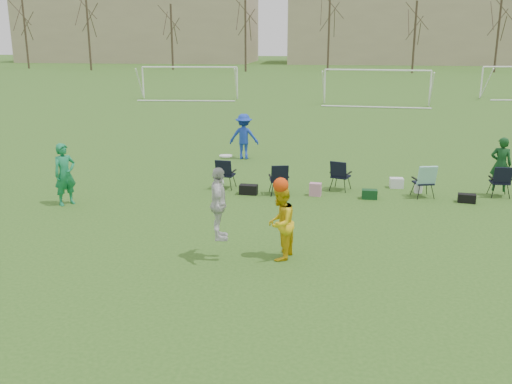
% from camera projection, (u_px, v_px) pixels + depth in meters
% --- Properties ---
extents(ground, '(260.00, 260.00, 0.00)m').
position_uv_depth(ground, '(266.00, 304.00, 10.40)').
color(ground, '#2F561B').
rests_on(ground, ground).
extents(fielder_green_near, '(0.74, 0.78, 1.79)m').
position_uv_depth(fielder_green_near, '(65.00, 174.00, 16.32)').
color(fielder_green_near, '#157A4A').
rests_on(fielder_green_near, ground).
extents(fielder_blue, '(1.16, 0.68, 1.78)m').
position_uv_depth(fielder_blue, '(244.00, 136.00, 22.46)').
color(fielder_blue, '#1838B5').
rests_on(fielder_blue, ground).
extents(center_contest, '(1.98, 1.18, 2.34)m').
position_uv_depth(center_contest, '(255.00, 214.00, 12.25)').
color(center_contest, silver).
rests_on(center_contest, ground).
extents(sideline_setup, '(9.08, 1.81, 1.81)m').
position_uv_depth(sideline_setup, '(378.00, 177.00, 17.53)').
color(sideline_setup, '#103D19').
rests_on(sideline_setup, ground).
extents(goal_left, '(7.39, 0.76, 2.46)m').
position_uv_depth(goal_left, '(190.00, 73.00, 43.67)').
color(goal_left, white).
rests_on(goal_left, ground).
extents(goal_mid, '(7.40, 0.63, 2.46)m').
position_uv_depth(goal_mid, '(377.00, 77.00, 39.93)').
color(goal_mid, white).
rests_on(goal_mid, ground).
extents(tree_line, '(110.28, 3.28, 11.40)m').
position_uv_depth(tree_line, '(330.00, 33.00, 75.73)').
color(tree_line, '#382B21').
rests_on(tree_line, ground).
extents(building_row, '(126.00, 16.00, 13.00)m').
position_uv_depth(building_row, '(370.00, 28.00, 99.63)').
color(building_row, tan).
rests_on(building_row, ground).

